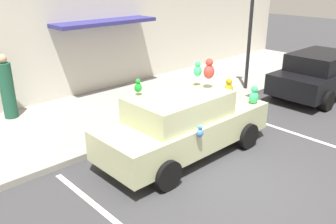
# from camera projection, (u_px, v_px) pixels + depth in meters

# --- Properties ---
(ground_plane) EXTENTS (60.00, 60.00, 0.00)m
(ground_plane) POSITION_uv_depth(u_px,v_px,m) (234.00, 184.00, 7.40)
(ground_plane) COLOR #38383A
(sidewalk) EXTENTS (24.00, 4.00, 0.15)m
(sidewalk) POSITION_uv_depth(u_px,v_px,m) (100.00, 115.00, 10.78)
(sidewalk) COLOR gray
(sidewalk) RESTS_ON ground
(storefront_building) EXTENTS (24.00, 1.25, 6.40)m
(storefront_building) POSITION_uv_depth(u_px,v_px,m) (55.00, 3.00, 11.12)
(storefront_building) COLOR beige
(storefront_building) RESTS_ON ground
(parking_stripe_front) EXTENTS (0.12, 3.60, 0.01)m
(parking_stripe_front) POSITION_uv_depth(u_px,v_px,m) (276.00, 127.00, 10.12)
(parking_stripe_front) COLOR silver
(parking_stripe_front) RESTS_ON ground
(parking_stripe_rear) EXTENTS (0.12, 3.60, 0.01)m
(parking_stripe_rear) POSITION_uv_depth(u_px,v_px,m) (105.00, 213.00, 6.49)
(parking_stripe_rear) COLOR silver
(parking_stripe_rear) RESTS_ON ground
(plush_covered_car) EXTENTS (4.35, 1.88, 2.25)m
(plush_covered_car) POSITION_uv_depth(u_px,v_px,m) (184.00, 123.00, 8.34)
(plush_covered_car) COLOR #B7BC8D
(plush_covered_car) RESTS_ON ground
(parked_sedan_behind) EXTENTS (4.32, 2.00, 1.54)m
(parked_sedan_behind) POSITION_uv_depth(u_px,v_px,m) (321.00, 74.00, 12.50)
(parked_sedan_behind) COLOR black
(parked_sedan_behind) RESTS_ON ground
(teddy_bear_on_sidewalk) EXTENTS (0.39, 0.33, 0.75)m
(teddy_bear_on_sidewalk) POSITION_uv_depth(u_px,v_px,m) (174.00, 96.00, 11.16)
(teddy_bear_on_sidewalk) COLOR beige
(teddy_bear_on_sidewalk) RESTS_ON sidewalk
(street_lamp_post) EXTENTS (0.28, 0.28, 3.93)m
(street_lamp_post) POSITION_uv_depth(u_px,v_px,m) (251.00, 20.00, 12.20)
(street_lamp_post) COLOR black
(street_lamp_post) RESTS_ON sidewalk
(pedestrian_near_shopfront) EXTENTS (0.38, 0.38, 1.85)m
(pedestrian_near_shopfront) POSITION_uv_depth(u_px,v_px,m) (7.00, 89.00, 10.13)
(pedestrian_near_shopfront) COLOR #1D4E38
(pedestrian_near_shopfront) RESTS_ON sidewalk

